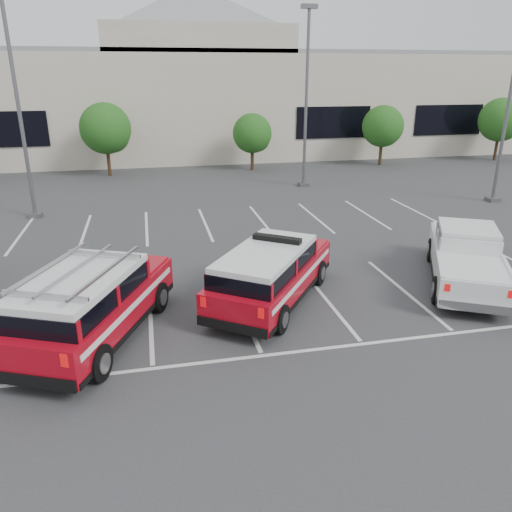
{
  "coord_description": "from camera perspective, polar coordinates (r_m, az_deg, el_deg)",
  "views": [
    {
      "loc": [
        -2.47,
        -13.42,
        6.69
      ],
      "look_at": [
        0.79,
        1.48,
        1.05
      ],
      "focal_mm": 35.0,
      "sensor_mm": 36.0,
      "label": 1
    }
  ],
  "objects": [
    {
      "name": "ground",
      "position": [
        15.2,
        -1.72,
        -5.84
      ],
      "size": [
        120.0,
        120.0,
        0.0
      ],
      "primitive_type": "plane",
      "color": "#363638",
      "rests_on": "ground"
    },
    {
      "name": "stall_markings",
      "position": [
        19.29,
        -4.21,
        -0.05
      ],
      "size": [
        23.0,
        15.0,
        0.01
      ],
      "primitive_type": "cube",
      "color": "silver",
      "rests_on": "ground"
    },
    {
      "name": "convention_building",
      "position": [
        45.41,
        -9.42,
        17.54
      ],
      "size": [
        60.0,
        16.99,
        13.2
      ],
      "color": "beige",
      "rests_on": "ground"
    },
    {
      "name": "tree_mid_left",
      "position": [
        35.74,
        -16.66,
        13.61
      ],
      "size": [
        3.37,
        3.37,
        4.85
      ],
      "color": "#3F2B19",
      "rests_on": "ground"
    },
    {
      "name": "tree_mid_right",
      "position": [
        36.51,
        -0.31,
        13.7
      ],
      "size": [
        2.77,
        2.77,
        3.99
      ],
      "color": "#3F2B19",
      "rests_on": "ground"
    },
    {
      "name": "tree_right",
      "position": [
        39.77,
        14.37,
        14.02
      ],
      "size": [
        3.07,
        3.07,
        4.42
      ],
      "color": "#3F2B19",
      "rests_on": "ground"
    },
    {
      "name": "tree_far_right",
      "position": [
        45.07,
        26.21,
        13.64
      ],
      "size": [
        3.37,
        3.37,
        4.85
      ],
      "color": "#3F2B19",
      "rests_on": "ground"
    },
    {
      "name": "light_pole_left",
      "position": [
        26.06,
        -25.51,
        15.1
      ],
      "size": [
        0.9,
        0.6,
        10.24
      ],
      "color": "#59595E",
      "rests_on": "ground"
    },
    {
      "name": "light_pole_mid",
      "position": [
        30.95,
        5.76,
        17.4
      ],
      "size": [
        0.9,
        0.6,
        10.24
      ],
      "color": "#59595E",
      "rests_on": "ground"
    },
    {
      "name": "light_pole_right",
      "position": [
        29.87,
        26.91,
        15.32
      ],
      "size": [
        0.9,
        0.6,
        10.24
      ],
      "color": "#59595E",
      "rests_on": "ground"
    },
    {
      "name": "fire_chief_suv",
      "position": [
        15.2,
        1.71,
        -2.47
      ],
      "size": [
        4.98,
        5.8,
        1.99
      ],
      "rotation": [
        0.0,
        0.0,
        -0.62
      ],
      "color": "#A20715",
      "rests_on": "ground"
    },
    {
      "name": "white_pickup",
      "position": [
        18.07,
        22.84,
        -0.64
      ],
      "size": [
        4.62,
        6.22,
        1.83
      ],
      "rotation": [
        0.0,
        0.0,
        -0.49
      ],
      "color": "silver",
      "rests_on": "ground"
    },
    {
      "name": "ladder_suv",
      "position": [
        13.75,
        -18.25,
        -5.76
      ],
      "size": [
        4.32,
        6.08,
        2.23
      ],
      "rotation": [
        0.0,
        0.0,
        -0.42
      ],
      "color": "#A20715",
      "rests_on": "ground"
    }
  ]
}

